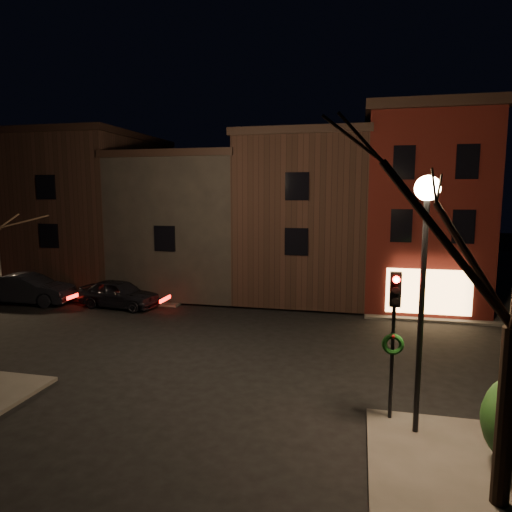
% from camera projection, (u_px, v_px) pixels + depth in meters
% --- Properties ---
extents(ground, '(120.00, 120.00, 0.00)m').
position_uv_depth(ground, '(241.00, 343.00, 18.88)').
color(ground, black).
rests_on(ground, ground).
extents(sidewalk_far_left, '(30.00, 30.00, 0.12)m').
position_uv_depth(sidewalk_far_left, '(89.00, 259.00, 42.61)').
color(sidewalk_far_left, '#2D2B28').
rests_on(sidewalk_far_left, ground).
extents(corner_building, '(6.50, 8.50, 10.50)m').
position_uv_depth(corner_building, '(422.00, 207.00, 25.52)').
color(corner_building, '#4A110D').
rests_on(corner_building, ground).
extents(row_building_a, '(7.30, 10.30, 9.40)m').
position_uv_depth(row_building_a, '(308.00, 215.00, 28.03)').
color(row_building_a, black).
rests_on(row_building_a, ground).
extents(row_building_b, '(7.80, 10.30, 8.40)m').
position_uv_depth(row_building_b, '(197.00, 222.00, 29.70)').
color(row_building_b, black).
rests_on(row_building_b, ground).
extents(row_building_c, '(7.30, 10.30, 9.90)m').
position_uv_depth(row_building_c, '(97.00, 209.00, 31.20)').
color(row_building_c, black).
rests_on(row_building_c, ground).
extents(street_lamp_near, '(0.60, 0.60, 6.48)m').
position_uv_depth(street_lamp_near, '(425.00, 235.00, 11.01)').
color(street_lamp_near, black).
rests_on(street_lamp_near, sidewalk_near_right).
extents(traffic_signal, '(0.58, 0.38, 4.05)m').
position_uv_depth(traffic_signal, '(394.00, 323.00, 11.94)').
color(traffic_signal, black).
rests_on(traffic_signal, sidewalk_near_right).
extents(parked_car_a, '(4.71, 2.39, 1.54)m').
position_uv_depth(parked_car_a, '(119.00, 294.00, 24.77)').
color(parked_car_a, black).
rests_on(parked_car_a, ground).
extents(parked_car_b, '(5.26, 2.28, 1.68)m').
position_uv_depth(parked_car_b, '(28.00, 289.00, 25.55)').
color(parked_car_b, black).
rests_on(parked_car_b, ground).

